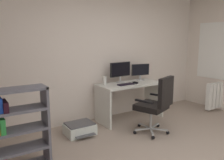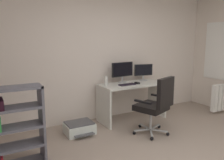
{
  "view_description": "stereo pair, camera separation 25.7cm",
  "coord_description": "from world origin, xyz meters",
  "px_view_note": "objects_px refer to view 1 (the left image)",
  "views": [
    {
      "loc": [
        -2.31,
        -1.72,
        1.64
      ],
      "look_at": [
        -0.13,
        1.64,
        0.92
      ],
      "focal_mm": 37.47,
      "sensor_mm": 36.0,
      "label": 1
    },
    {
      "loc": [
        -2.09,
        -1.86,
        1.64
      ],
      "look_at": [
        -0.13,
        1.64,
        0.92
      ],
      "focal_mm": 37.47,
      "sensor_mm": 36.0,
      "label": 2
    }
  ],
  "objects_px": {
    "desktop_speaker": "(105,81)",
    "bookshelf": "(0,134)",
    "monitor_main": "(120,70)",
    "keyboard": "(126,84)",
    "monitor_secondary": "(140,71)",
    "computer_mouse": "(135,83)",
    "printer": "(80,129)",
    "radiator": "(218,95)",
    "desk": "(130,93)",
    "office_chair": "(156,103)"
  },
  "relations": [
    {
      "from": "computer_mouse",
      "to": "bookshelf",
      "type": "bearing_deg",
      "value": -171.26
    },
    {
      "from": "desktop_speaker",
      "to": "office_chair",
      "type": "height_order",
      "value": "office_chair"
    },
    {
      "from": "monitor_secondary",
      "to": "desktop_speaker",
      "type": "bearing_deg",
      "value": -177.05
    },
    {
      "from": "monitor_main",
      "to": "computer_mouse",
      "type": "bearing_deg",
      "value": -52.46
    },
    {
      "from": "printer",
      "to": "keyboard",
      "type": "bearing_deg",
      "value": 4.16
    },
    {
      "from": "keyboard",
      "to": "bookshelf",
      "type": "relative_size",
      "value": 0.32
    },
    {
      "from": "keyboard",
      "to": "printer",
      "type": "height_order",
      "value": "keyboard"
    },
    {
      "from": "monitor_main",
      "to": "bookshelf",
      "type": "xyz_separation_m",
      "value": [
        -2.38,
        -0.92,
        -0.47
      ]
    },
    {
      "from": "radiator",
      "to": "desk",
      "type": "bearing_deg",
      "value": 163.36
    },
    {
      "from": "bookshelf",
      "to": "printer",
      "type": "height_order",
      "value": "bookshelf"
    },
    {
      "from": "desktop_speaker",
      "to": "radiator",
      "type": "height_order",
      "value": "desktop_speaker"
    },
    {
      "from": "keyboard",
      "to": "radiator",
      "type": "relative_size",
      "value": 0.46
    },
    {
      "from": "monitor_secondary",
      "to": "radiator",
      "type": "bearing_deg",
      "value": -25.04
    },
    {
      "from": "radiator",
      "to": "bookshelf",
      "type": "bearing_deg",
      "value": -178.19
    },
    {
      "from": "keyboard",
      "to": "desktop_speaker",
      "type": "height_order",
      "value": "desktop_speaker"
    },
    {
      "from": "monitor_main",
      "to": "computer_mouse",
      "type": "xyz_separation_m",
      "value": [
        0.19,
        -0.25,
        -0.23
      ]
    },
    {
      "from": "monitor_main",
      "to": "keyboard",
      "type": "xyz_separation_m",
      "value": [
        -0.04,
        -0.25,
        -0.24
      ]
    },
    {
      "from": "desk",
      "to": "office_chair",
      "type": "relative_size",
      "value": 1.32
    },
    {
      "from": "desk",
      "to": "radiator",
      "type": "distance_m",
      "value": 2.15
    },
    {
      "from": "bookshelf",
      "to": "radiator",
      "type": "relative_size",
      "value": 1.41
    },
    {
      "from": "office_chair",
      "to": "keyboard",
      "type": "bearing_deg",
      "value": 96.88
    },
    {
      "from": "printer",
      "to": "radiator",
      "type": "relative_size",
      "value": 0.66
    },
    {
      "from": "keyboard",
      "to": "bookshelf",
      "type": "distance_m",
      "value": 2.44
    },
    {
      "from": "radiator",
      "to": "computer_mouse",
      "type": "bearing_deg",
      "value": 165.21
    },
    {
      "from": "monitor_main",
      "to": "office_chair",
      "type": "distance_m",
      "value": 1.1
    },
    {
      "from": "bookshelf",
      "to": "radiator",
      "type": "distance_m",
      "value": 4.57
    },
    {
      "from": "keyboard",
      "to": "desktop_speaker",
      "type": "xyz_separation_m",
      "value": [
        -0.36,
        0.2,
        0.07
      ]
    },
    {
      "from": "monitor_secondary",
      "to": "desktop_speaker",
      "type": "height_order",
      "value": "monitor_secondary"
    },
    {
      "from": "monitor_secondary",
      "to": "keyboard",
      "type": "height_order",
      "value": "monitor_secondary"
    },
    {
      "from": "monitor_main",
      "to": "desktop_speaker",
      "type": "xyz_separation_m",
      "value": [
        -0.4,
        -0.05,
        -0.17
      ]
    },
    {
      "from": "bookshelf",
      "to": "keyboard",
      "type": "bearing_deg",
      "value": 16.03
    },
    {
      "from": "office_chair",
      "to": "printer",
      "type": "bearing_deg",
      "value": 148.6
    },
    {
      "from": "computer_mouse",
      "to": "printer",
      "type": "distance_m",
      "value": 1.43
    },
    {
      "from": "desk",
      "to": "bookshelf",
      "type": "bearing_deg",
      "value": -163.19
    },
    {
      "from": "office_chair",
      "to": "printer",
      "type": "relative_size",
      "value": 2.06
    },
    {
      "from": "keyboard",
      "to": "monitor_main",
      "type": "bearing_deg",
      "value": 77.61
    },
    {
      "from": "office_chair",
      "to": "monitor_secondary",
      "type": "bearing_deg",
      "value": 64.8
    },
    {
      "from": "desktop_speaker",
      "to": "office_chair",
      "type": "xyz_separation_m",
      "value": [
        0.45,
        -0.96,
        -0.28
      ]
    },
    {
      "from": "monitor_secondary",
      "to": "keyboard",
      "type": "relative_size",
      "value": 1.18
    },
    {
      "from": "printer",
      "to": "bookshelf",
      "type": "bearing_deg",
      "value": -155.44
    },
    {
      "from": "desk",
      "to": "computer_mouse",
      "type": "bearing_deg",
      "value": -55.04
    },
    {
      "from": "desk",
      "to": "keyboard",
      "type": "height_order",
      "value": "keyboard"
    },
    {
      "from": "desktop_speaker",
      "to": "monitor_main",
      "type": "bearing_deg",
      "value": 6.76
    },
    {
      "from": "desktop_speaker",
      "to": "bookshelf",
      "type": "distance_m",
      "value": 2.18
    },
    {
      "from": "printer",
      "to": "computer_mouse",
      "type": "bearing_deg",
      "value": 3.36
    },
    {
      "from": "desktop_speaker",
      "to": "desk",
      "type": "bearing_deg",
      "value": -12.11
    },
    {
      "from": "monitor_secondary",
      "to": "radiator",
      "type": "distance_m",
      "value": 1.93
    },
    {
      "from": "monitor_main",
      "to": "keyboard",
      "type": "distance_m",
      "value": 0.35
    },
    {
      "from": "desktop_speaker",
      "to": "office_chair",
      "type": "distance_m",
      "value": 1.1
    },
    {
      "from": "monitor_main",
      "to": "desktop_speaker",
      "type": "relative_size",
      "value": 2.94
    }
  ]
}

